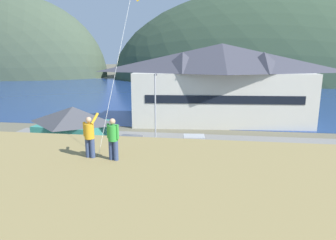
{
  "coord_description": "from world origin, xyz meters",
  "views": [
    {
      "loc": [
        4.95,
        -21.75,
        9.87
      ],
      "look_at": [
        0.56,
        9.0,
        3.11
      ],
      "focal_mm": 31.98,
      "sensor_mm": 36.0,
      "label": 1
    }
  ],
  "objects_px": {
    "harbor_lodge": "(221,82)",
    "parked_car_front_row_silver": "(177,169)",
    "parking_light_pole": "(155,104)",
    "moored_boat_outer_mooring": "(185,102)",
    "storage_shed_near_lot": "(74,128)",
    "wharf_dock": "(167,105)",
    "moored_boat_wharfside": "(149,104)",
    "person_kite_flyer": "(89,135)",
    "parked_car_corner_spot": "(129,145)",
    "parked_car_mid_row_center": "(245,175)",
    "person_companion": "(113,138)",
    "parked_car_lone_by_shed": "(195,144)"
  },
  "relations": [
    {
      "from": "parked_car_front_row_silver",
      "to": "person_kite_flyer",
      "type": "distance_m",
      "value": 12.24
    },
    {
      "from": "moored_boat_outer_mooring",
      "to": "person_kite_flyer",
      "type": "xyz_separation_m",
      "value": [
        0.1,
        -47.04,
        5.88
      ]
    },
    {
      "from": "parked_car_corner_spot",
      "to": "person_kite_flyer",
      "type": "distance_m",
      "value": 17.75
    },
    {
      "from": "parking_light_pole",
      "to": "wharf_dock",
      "type": "bearing_deg",
      "value": 95.49
    },
    {
      "from": "parked_car_corner_spot",
      "to": "parked_car_mid_row_center",
      "type": "xyz_separation_m",
      "value": [
        10.65,
        -6.47,
        0.0
      ]
    },
    {
      "from": "parked_car_lone_by_shed",
      "to": "wharf_dock",
      "type": "bearing_deg",
      "value": 104.03
    },
    {
      "from": "parking_light_pole",
      "to": "parked_car_front_row_silver",
      "type": "bearing_deg",
      "value": -70.73
    },
    {
      "from": "wharf_dock",
      "to": "parked_car_front_row_silver",
      "type": "height_order",
      "value": "parked_car_front_row_silver"
    },
    {
      "from": "moored_boat_wharfside",
      "to": "wharf_dock",
      "type": "bearing_deg",
      "value": 27.8
    },
    {
      "from": "harbor_lodge",
      "to": "moored_boat_outer_mooring",
      "type": "xyz_separation_m",
      "value": [
        -6.47,
        14.41,
        -5.37
      ]
    },
    {
      "from": "moored_boat_outer_mooring",
      "to": "person_companion",
      "type": "relative_size",
      "value": 3.88
    },
    {
      "from": "moored_boat_outer_mooring",
      "to": "parked_car_corner_spot",
      "type": "relative_size",
      "value": 1.57
    },
    {
      "from": "harbor_lodge",
      "to": "person_kite_flyer",
      "type": "relative_size",
      "value": 14.44
    },
    {
      "from": "parking_light_pole",
      "to": "person_kite_flyer",
      "type": "bearing_deg",
      "value": -86.96
    },
    {
      "from": "storage_shed_near_lot",
      "to": "moored_boat_wharfside",
      "type": "xyz_separation_m",
      "value": [
        2.23,
        27.29,
        -1.73
      ]
    },
    {
      "from": "storage_shed_near_lot",
      "to": "parked_car_corner_spot",
      "type": "relative_size",
      "value": 1.77
    },
    {
      "from": "moored_boat_wharfside",
      "to": "parked_car_corner_spot",
      "type": "relative_size",
      "value": 1.33
    },
    {
      "from": "person_companion",
      "to": "moored_boat_wharfside",
      "type": "bearing_deg",
      "value": 99.96
    },
    {
      "from": "wharf_dock",
      "to": "parked_car_mid_row_center",
      "type": "distance_m",
      "value": 37.52
    },
    {
      "from": "parked_car_corner_spot",
      "to": "person_companion",
      "type": "distance_m",
      "value": 18.12
    },
    {
      "from": "parked_car_corner_spot",
      "to": "person_kite_flyer",
      "type": "relative_size",
      "value": 2.32
    },
    {
      "from": "parked_car_corner_spot",
      "to": "parked_car_front_row_silver",
      "type": "distance_m",
      "value": 8.09
    },
    {
      "from": "moored_boat_wharfside",
      "to": "person_companion",
      "type": "relative_size",
      "value": 3.3
    },
    {
      "from": "wharf_dock",
      "to": "parking_light_pole",
      "type": "distance_m",
      "value": 25.51
    },
    {
      "from": "moored_boat_outer_mooring",
      "to": "person_companion",
      "type": "height_order",
      "value": "person_companion"
    },
    {
      "from": "moored_boat_outer_mooring",
      "to": "parking_light_pole",
      "type": "distance_m",
      "value": 26.44
    },
    {
      "from": "storage_shed_near_lot",
      "to": "person_kite_flyer",
      "type": "xyz_separation_m",
      "value": [
        8.96,
        -16.95,
        4.15
      ]
    },
    {
      "from": "storage_shed_near_lot",
      "to": "parked_car_front_row_silver",
      "type": "relative_size",
      "value": 1.79
    },
    {
      "from": "wharf_dock",
      "to": "parked_car_front_row_silver",
      "type": "bearing_deg",
      "value": -80.37
    },
    {
      "from": "wharf_dock",
      "to": "person_kite_flyer",
      "type": "distance_m",
      "value": 46.49
    },
    {
      "from": "person_companion",
      "to": "moored_boat_outer_mooring",
      "type": "bearing_deg",
      "value": 91.42
    },
    {
      "from": "parked_car_corner_spot",
      "to": "person_companion",
      "type": "xyz_separation_m",
      "value": [
        4.06,
        -16.77,
        5.52
      ]
    },
    {
      "from": "moored_boat_wharfside",
      "to": "parking_light_pole",
      "type": "height_order",
      "value": "parking_light_pole"
    },
    {
      "from": "moored_boat_outer_mooring",
      "to": "parked_car_corner_spot",
      "type": "xyz_separation_m",
      "value": [
        -2.89,
        -30.44,
        0.34
      ]
    },
    {
      "from": "harbor_lodge",
      "to": "parked_car_front_row_silver",
      "type": "height_order",
      "value": "harbor_lodge"
    },
    {
      "from": "harbor_lodge",
      "to": "storage_shed_near_lot",
      "type": "bearing_deg",
      "value": -134.34
    },
    {
      "from": "moored_boat_outer_mooring",
      "to": "storage_shed_near_lot",
      "type": "bearing_deg",
      "value": -106.4
    },
    {
      "from": "parked_car_front_row_silver",
      "to": "wharf_dock",
      "type": "bearing_deg",
      "value": 99.63
    },
    {
      "from": "moored_boat_wharfside",
      "to": "person_kite_flyer",
      "type": "relative_size",
      "value": 3.09
    },
    {
      "from": "parking_light_pole",
      "to": "person_companion",
      "type": "xyz_separation_m",
      "value": [
        2.18,
        -21.06,
        2.06
      ]
    },
    {
      "from": "harbor_lodge",
      "to": "person_kite_flyer",
      "type": "xyz_separation_m",
      "value": [
        -6.37,
        -32.63,
        0.52
      ]
    },
    {
      "from": "moored_boat_wharfside",
      "to": "moored_boat_outer_mooring",
      "type": "height_order",
      "value": "same"
    },
    {
      "from": "parked_car_corner_spot",
      "to": "parking_light_pole",
      "type": "bearing_deg",
      "value": 66.32
    },
    {
      "from": "storage_shed_near_lot",
      "to": "parked_car_corner_spot",
      "type": "distance_m",
      "value": 6.14
    },
    {
      "from": "moored_boat_wharfside",
      "to": "parked_car_front_row_silver",
      "type": "bearing_deg",
      "value": -74.68
    },
    {
      "from": "storage_shed_near_lot",
      "to": "wharf_dock",
      "type": "xyz_separation_m",
      "value": [
        5.44,
        28.99,
        -2.1
      ]
    },
    {
      "from": "harbor_lodge",
      "to": "parked_car_front_row_silver",
      "type": "distance_m",
      "value": 22.9
    },
    {
      "from": "parked_car_corner_spot",
      "to": "person_kite_flyer",
      "type": "xyz_separation_m",
      "value": [
        2.99,
        -16.6,
        5.54
      ]
    },
    {
      "from": "parking_light_pole",
      "to": "person_kite_flyer",
      "type": "height_order",
      "value": "parking_light_pole"
    },
    {
      "from": "wharf_dock",
      "to": "person_kite_flyer",
      "type": "relative_size",
      "value": 8.37
    }
  ]
}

